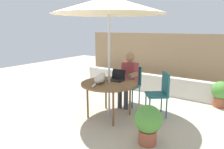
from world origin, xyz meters
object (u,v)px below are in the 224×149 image
at_px(patio_table, 109,85).
at_px(cat, 100,79).
at_px(person_seated, 128,76).
at_px(potted_plant_by_chair, 220,93).
at_px(patio_umbrella, 109,5).
at_px(chair_occupied, 132,82).
at_px(potted_plant_near_fence, 148,122).
at_px(laptop, 117,77).
at_px(chair_empty, 161,91).

bearing_deg(patio_table, cat, -150.52).
relative_size(person_seated, potted_plant_by_chair, 2.07).
bearing_deg(potted_plant_by_chair, patio_umbrella, -133.63).
relative_size(chair_occupied, potted_plant_near_fence, 1.43).
bearing_deg(potted_plant_by_chair, person_seated, -148.03).
distance_m(chair_occupied, cat, 1.05).
relative_size(patio_umbrella, person_seated, 1.88).
relative_size(patio_umbrella, cat, 3.72).
xyz_separation_m(patio_umbrella, person_seated, (0.00, 0.75, -1.48)).
bearing_deg(laptop, potted_plant_near_fence, -36.30).
bearing_deg(chair_occupied, potted_plant_near_fence, -52.57).
height_order(chair_occupied, chair_empty, same).
xyz_separation_m(chair_empty, cat, (-0.98, -0.73, 0.26)).
height_order(cat, potted_plant_by_chair, cat).
bearing_deg(chair_empty, potted_plant_near_fence, -77.19).
relative_size(chair_empty, cat, 1.44).
bearing_deg(laptop, cat, -115.18).
height_order(chair_empty, potted_plant_near_fence, chair_empty).
xyz_separation_m(chair_occupied, potted_plant_near_fence, (1.09, -1.42, -0.17)).
xyz_separation_m(chair_occupied, person_seated, (0.00, -0.16, 0.17)).
bearing_deg(patio_table, potted_plant_by_chair, 46.37).
height_order(chair_occupied, laptop, laptop).
xyz_separation_m(patio_umbrella, chair_empty, (0.83, 0.64, -1.65)).
distance_m(cat, potted_plant_near_fence, 1.38).
bearing_deg(chair_occupied, laptop, -88.60).
height_order(patio_table, laptop, laptop).
relative_size(chair_empty, laptop, 2.81).
bearing_deg(chair_empty, cat, -143.29).
bearing_deg(laptop, patio_umbrella, -93.16).
relative_size(patio_umbrella, chair_occupied, 2.59).
bearing_deg(person_seated, laptop, -88.14).
xyz_separation_m(chair_empty, potted_plant_by_chair, (0.95, 1.22, -0.19)).
distance_m(patio_umbrella, potted_plant_near_fence, 2.18).
distance_m(chair_empty, potted_plant_by_chair, 1.56).
relative_size(patio_umbrella, laptop, 7.29).
xyz_separation_m(patio_table, person_seated, (0.00, 0.75, 0.04)).
bearing_deg(cat, laptop, 64.82).
distance_m(patio_umbrella, laptop, 1.43).
xyz_separation_m(person_seated, potted_plant_near_fence, (1.09, -1.26, -0.34)).
bearing_deg(cat, potted_plant_by_chair, 45.27).
xyz_separation_m(patio_table, chair_occupied, (0.00, 0.91, -0.13)).
distance_m(patio_table, patio_umbrella, 1.52).
bearing_deg(potted_plant_near_fence, cat, 161.44).
relative_size(chair_occupied, person_seated, 0.73).
distance_m(patio_table, chair_empty, 1.05).
xyz_separation_m(patio_table, potted_plant_near_fence, (1.09, -0.51, -0.30)).
height_order(chair_occupied, potted_plant_near_fence, chair_occupied).
relative_size(person_seated, laptop, 3.87).
bearing_deg(laptop, chair_empty, 24.21).
height_order(patio_table, person_seated, person_seated).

